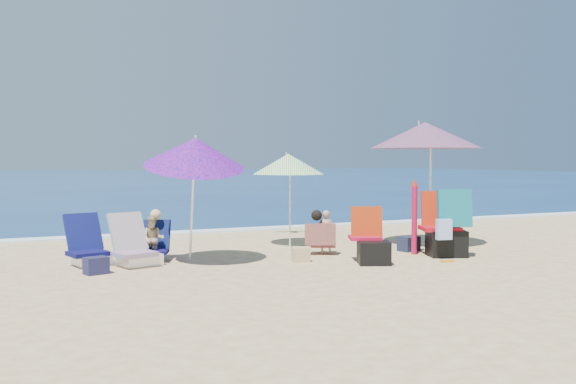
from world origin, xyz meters
name	(u,v)px	position (x,y,z in m)	size (l,w,h in m)	color
ground	(332,265)	(0.00, 0.00, 0.00)	(120.00, 120.00, 0.00)	#D8BC84
sea	(60,180)	(0.00, 45.00, -0.05)	(120.00, 80.00, 0.12)	navy
foam	(225,230)	(0.00, 5.10, 0.02)	(120.00, 0.50, 0.04)	white
umbrella_turquoise	(425,135)	(2.56, 1.09, 2.10)	(2.66, 2.66, 2.38)	white
umbrella_striped	(288,164)	(0.25, 2.18, 1.56)	(1.77, 1.77, 1.78)	white
umbrella_blue	(195,152)	(-1.96, 0.84, 1.76)	(1.72, 1.78, 2.15)	white
furled_umbrella	(414,213)	(1.83, 0.37, 0.72)	(0.18, 0.21, 1.31)	#AF0C33
chair_navy	(90,251)	(-3.45, 1.60, 0.21)	(0.76, 0.87, 0.79)	#0B0C41
chair_rainbow	(135,251)	(-2.81, 1.23, 0.22)	(0.80, 0.91, 0.81)	#DE6A4E
camp_chair_left	(372,247)	(0.63, -0.15, 0.27)	(0.67, 0.94, 0.89)	#BB0D2E
camp_chair_right	(446,232)	(2.17, -0.05, 0.42)	(0.87, 0.93, 1.16)	#B10C1A
person_center	(323,233)	(0.37, 1.01, 0.38)	(0.66, 0.58, 0.78)	tan
person_left	(154,238)	(-2.46, 1.49, 0.38)	(0.66, 0.79, 0.83)	tan
bag_navy_a	(96,266)	(-3.49, 0.68, 0.12)	(0.37, 0.30, 0.25)	#1C1D3E
bag_black_a	(145,251)	(-2.54, 1.81, 0.12)	(0.37, 0.30, 0.25)	black
bag_tan	(301,255)	(-0.33, 0.45, 0.12)	(0.29, 0.23, 0.23)	tan
bag_navy_b	(409,244)	(1.97, 0.73, 0.13)	(0.40, 0.34, 0.26)	#182035
bag_black_b	(433,247)	(2.25, 0.39, 0.10)	(0.31, 0.27, 0.20)	black
orange_item	(448,261)	(1.81, -0.56, 0.01)	(0.22, 0.14, 0.03)	orange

